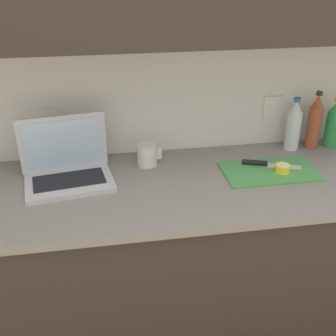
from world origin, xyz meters
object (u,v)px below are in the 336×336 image
(bottle_oil_tall, at_px, (314,122))
(measuring_cup, at_px, (147,155))
(knife, at_px, (261,163))
(bottle_water_clear, at_px, (294,126))
(lemon_half_cut, at_px, (283,168))
(cutting_board, at_px, (270,171))
(bottle_green_soda, at_px, (333,125))
(laptop, at_px, (67,166))

(bottle_oil_tall, xyz_separation_m, measuring_cup, (-0.80, -0.06, -0.08))
(knife, distance_m, bottle_oil_tall, 0.37)
(bottle_oil_tall, bearing_deg, bottle_water_clear, 180.00)
(bottle_oil_tall, bearing_deg, lemon_half_cut, -136.37)
(cutting_board, height_order, bottle_green_soda, bottle_green_soda)
(cutting_board, bearing_deg, bottle_water_clear, 48.40)
(cutting_board, distance_m, bottle_water_clear, 0.31)
(laptop, distance_m, measuring_cup, 0.35)
(bottle_oil_tall, bearing_deg, cutting_board, -143.79)
(bottle_green_soda, bearing_deg, lemon_half_cut, -145.93)
(laptop, xyz_separation_m, bottle_water_clear, (1.04, 0.13, 0.06))
(laptop, height_order, bottle_water_clear, laptop)
(bottle_green_soda, height_order, bottle_oil_tall, bottle_oil_tall)
(knife, relative_size, measuring_cup, 2.30)
(laptop, distance_m, bottle_green_soda, 1.25)
(bottle_water_clear, xyz_separation_m, measuring_cup, (-0.70, -0.06, -0.07))
(knife, distance_m, bottle_green_soda, 0.45)
(measuring_cup, bearing_deg, knife, -11.79)
(cutting_board, height_order, lemon_half_cut, lemon_half_cut)
(cutting_board, height_order, measuring_cup, measuring_cup)
(lemon_half_cut, xyz_separation_m, bottle_oil_tall, (0.24, 0.23, 0.10))
(bottle_oil_tall, distance_m, bottle_water_clear, 0.10)
(bottle_green_soda, bearing_deg, measuring_cup, -176.36)
(lemon_half_cut, bearing_deg, laptop, 173.74)
(laptop, height_order, knife, laptop)
(knife, relative_size, bottle_water_clear, 0.99)
(laptop, relative_size, bottle_water_clear, 1.51)
(cutting_board, xyz_separation_m, bottle_green_soda, (0.39, 0.21, 0.11))
(knife, height_order, bottle_green_soda, bottle_green_soda)
(laptop, distance_m, bottle_oil_tall, 1.15)
(bottle_green_soda, xyz_separation_m, bottle_water_clear, (-0.20, 0.00, 0.01))
(bottle_oil_tall, relative_size, measuring_cup, 2.55)
(bottle_oil_tall, height_order, bottle_water_clear, bottle_oil_tall)
(cutting_board, bearing_deg, bottle_oil_tall, 36.21)
(lemon_half_cut, relative_size, measuring_cup, 0.58)
(bottle_oil_tall, bearing_deg, knife, -152.80)
(bottle_oil_tall, height_order, measuring_cup, bottle_oil_tall)
(cutting_board, xyz_separation_m, bottle_oil_tall, (0.29, 0.21, 0.12))
(laptop, bearing_deg, knife, -10.03)
(knife, distance_m, bottle_water_clear, 0.28)
(cutting_board, xyz_separation_m, bottle_water_clear, (0.19, 0.21, 0.11))
(bottle_green_soda, xyz_separation_m, measuring_cup, (-0.90, -0.06, -0.06))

